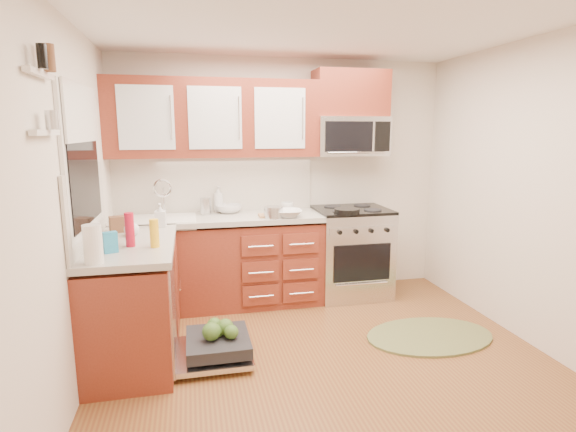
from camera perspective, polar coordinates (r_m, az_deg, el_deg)
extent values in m
plane|color=brown|center=(3.60, 5.40, -18.54)|extent=(3.50, 3.50, 0.00)
plane|color=white|center=(3.22, 6.26, 24.02)|extent=(3.50, 3.50, 0.00)
cube|color=beige|center=(4.86, -0.66, 4.78)|extent=(3.50, 0.04, 2.50)
cube|color=beige|center=(1.66, 25.21, -8.24)|extent=(3.50, 0.04, 2.50)
cube|color=beige|center=(3.12, -26.44, 0.24)|extent=(0.04, 3.50, 2.50)
cube|color=beige|center=(4.08, 29.90, 2.17)|extent=(0.04, 3.50, 2.50)
cube|color=maroon|center=(4.63, -8.73, -6.07)|extent=(2.05, 0.60, 0.85)
cube|color=maroon|center=(3.78, -18.97, -10.50)|extent=(0.60, 1.25, 0.85)
cube|color=#A29B94|center=(4.51, -8.89, -0.32)|extent=(2.07, 0.64, 0.05)
cube|color=#A29B94|center=(3.64, -19.28, -3.50)|extent=(0.64, 1.27, 0.05)
cube|color=beige|center=(4.75, -9.23, 4.03)|extent=(2.05, 0.02, 0.57)
cube|color=beige|center=(3.62, -24.21, 1.12)|extent=(0.02, 1.25, 0.57)
cube|color=maroon|center=(4.86, 7.91, 15.14)|extent=(0.76, 0.35, 0.47)
cube|color=white|center=(3.55, -24.74, 11.77)|extent=(0.02, 0.96, 0.40)
cube|color=white|center=(2.74, -29.04, 15.56)|extent=(0.04, 0.40, 0.03)
cube|color=white|center=(2.73, -28.46, 9.30)|extent=(0.04, 0.40, 0.03)
cylinder|color=black|center=(4.50, 7.48, 0.64)|extent=(0.33, 0.33, 0.05)
cylinder|color=silver|center=(4.34, -1.86, 0.47)|extent=(0.21, 0.21, 0.11)
cube|color=tan|center=(4.44, -1.92, 0.09)|extent=(0.29, 0.19, 0.02)
cylinder|color=silver|center=(4.59, -10.41, 1.23)|extent=(0.14, 0.14, 0.17)
cylinder|color=white|center=(3.10, -23.53, -3.31)|extent=(0.15, 0.15, 0.25)
cylinder|color=yellow|center=(3.39, -16.61, -2.12)|extent=(0.08, 0.08, 0.21)
cylinder|color=red|center=(3.46, -19.46, -1.65)|extent=(0.07, 0.07, 0.25)
cube|color=brown|center=(4.00, -20.74, -0.98)|extent=(0.16, 0.13, 0.13)
cube|color=#298FC0|center=(3.34, -21.64, -3.13)|extent=(0.11, 0.09, 0.15)
imported|color=#999999|center=(4.40, -0.11, 0.34)|extent=(0.31, 0.31, 0.07)
imported|color=#999999|center=(4.66, -7.54, 0.92)|extent=(0.27, 0.27, 0.08)
imported|color=#999999|center=(4.68, -0.09, 1.16)|extent=(0.15, 0.15, 0.10)
imported|color=#999999|center=(4.72, -8.84, 2.14)|extent=(0.14, 0.14, 0.27)
imported|color=#999999|center=(4.10, -15.92, 0.12)|extent=(0.10, 0.10, 0.21)
imported|color=#999999|center=(3.82, -19.27, -1.26)|extent=(0.13, 0.13, 0.15)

